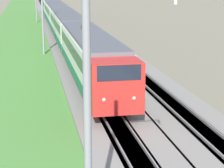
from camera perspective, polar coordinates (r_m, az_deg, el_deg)
The scene contains 8 objects.
ballast_main at distance 56.15m, azimuth -6.11°, elevation 5.53°, with size 240.00×4.40×0.30m.
ballast_adjacent at distance 56.65m, azimuth -1.78°, elevation 5.67°, with size 240.00×4.40×0.30m.
track_main at distance 56.15m, azimuth -6.11°, elevation 5.54°, with size 240.00×1.57×0.45m.
track_adjacent at distance 56.65m, azimuth -1.78°, elevation 5.68°, with size 240.00×1.57×0.45m.
grass_verge at distance 56.00m, azimuth -12.10°, elevation 5.18°, with size 240.00×8.86×0.12m.
passenger_train at distance 63.74m, azimuth -6.77°, elevation 8.53°, with size 83.00×2.95×5.13m.
catenary_mast_near at distance 11.91m, azimuth -2.96°, elevation -4.11°, with size 0.22×2.56×8.69m.
catenary_mast_mid at distance 46.87m, azimuth -9.01°, elevation 9.22°, with size 0.22×2.56×8.81m.
Camera 1 is at (-5.40, 4.49, 8.14)m, focal length 70.00 mm.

